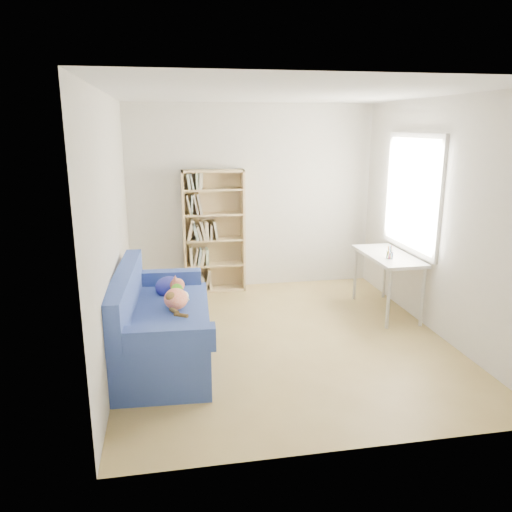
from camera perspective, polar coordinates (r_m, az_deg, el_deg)
The scene contains 6 objects.
ground at distance 5.62m, azimuth 3.11°, elevation -9.41°, with size 4.00×4.00×0.00m, color #9D8247.
room_shell at distance 5.23m, azimuth 4.34°, elevation 7.43°, with size 3.54×4.04×2.62m.
sofa at distance 5.15m, azimuth -10.94°, elevation -7.77°, with size 0.98×1.91×0.92m.
bookshelf at distance 7.03m, azimuth -4.83°, elevation 2.28°, with size 0.86×0.27×1.71m.
desk at distance 6.40m, azimuth 14.86°, elevation -0.52°, with size 0.52×1.14×0.75m.
pen_cup at distance 6.17m, azimuth 15.05°, elevation 0.26°, with size 0.08×0.08×0.16m.
Camera 1 is at (-1.21, -4.99, 2.28)m, focal length 35.00 mm.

